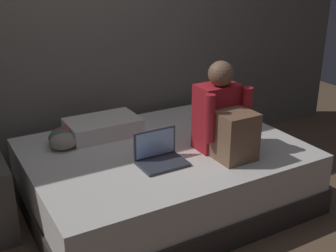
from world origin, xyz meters
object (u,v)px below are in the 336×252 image
bed (164,175)px  clothes_pile (64,137)px  laptop (160,155)px  person_sitting (224,119)px  pillow (103,127)px

bed → clothes_pile: 0.80m
bed → laptop: bearing=-124.8°
bed → clothes_pile: (-0.62, 0.40, 0.30)m
person_sitting → pillow: person_sitting is taller
person_sitting → clothes_pile: person_sitting is taller
person_sitting → laptop: 0.52m
person_sitting → laptop: bearing=172.1°
bed → pillow: pillow is taller
person_sitting → pillow: (-0.63, 0.73, -0.19)m
person_sitting → clothes_pile: 1.19m
laptop → bed: bearing=55.2°
person_sitting → clothes_pile: bearing=144.7°
laptop → pillow: laptop is taller
person_sitting → clothes_pile: (-0.96, 0.68, -0.19)m
bed → pillow: size_ratio=3.57×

